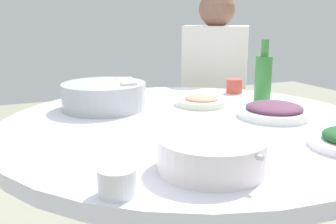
{
  "coord_description": "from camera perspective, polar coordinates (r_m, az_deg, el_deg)",
  "views": [
    {
      "loc": [
        -0.55,
        -1.09,
        1.08
      ],
      "look_at": [
        -0.09,
        -0.03,
        0.79
      ],
      "focal_mm": 40.94,
      "sensor_mm": 36.0,
      "label": 1
    }
  ],
  "objects": [
    {
      "name": "rice_bowl",
      "position": [
        1.44,
        -9.46,
        2.48
      ],
      "size": [
        0.31,
        0.31,
        0.11
      ],
      "color": "#B2B5BA",
      "rests_on": "round_dining_table"
    },
    {
      "name": "tea_cup_near",
      "position": [
        0.75,
        -7.58,
        -10.21
      ],
      "size": [
        0.08,
        0.08,
        0.05
      ],
      "primitive_type": "cylinder",
      "color": "white",
      "rests_on": "round_dining_table"
    },
    {
      "name": "stool_for_diner_left",
      "position": [
        2.27,
        6.59,
        -8.08
      ],
      "size": [
        0.34,
        0.34,
        0.45
      ],
      "primitive_type": "cylinder",
      "color": "brown",
      "rests_on": "ground"
    },
    {
      "name": "diner_left",
      "position": [
        2.13,
        7.0,
        5.58
      ],
      "size": [
        0.46,
        0.46,
        0.76
      ],
      "color": "#2D333D",
      "rests_on": "stool_for_diner_left"
    },
    {
      "name": "dish_eggplant",
      "position": [
        1.35,
        15.52,
        0.2
      ],
      "size": [
        0.24,
        0.24,
        0.05
      ],
      "color": "white",
      "rests_on": "round_dining_table"
    },
    {
      "name": "tea_cup_far",
      "position": [
        1.74,
        9.83,
        3.84
      ],
      "size": [
        0.07,
        0.07,
        0.06
      ],
      "primitive_type": "cylinder",
      "color": "#D0493C",
      "rests_on": "round_dining_table"
    },
    {
      "name": "round_dining_table",
      "position": [
        1.29,
        3.08,
        -5.04
      ],
      "size": [
        1.24,
        1.24,
        0.74
      ],
      "color": "#99999E",
      "rests_on": "ground"
    },
    {
      "name": "dish_shrimp",
      "position": [
        1.49,
        4.99,
        1.65
      ],
      "size": [
        0.2,
        0.2,
        0.04
      ],
      "color": "silver",
      "rests_on": "round_dining_table"
    },
    {
      "name": "green_bottle",
      "position": [
        1.55,
        13.98,
        4.97
      ],
      "size": [
        0.07,
        0.07,
        0.25
      ],
      "color": "#3A893D",
      "rests_on": "round_dining_table"
    },
    {
      "name": "soup_bowl",
      "position": [
        0.86,
        6.53,
        -6.25
      ],
      "size": [
        0.25,
        0.26,
        0.07
      ],
      "color": "white",
      "rests_on": "round_dining_table"
    }
  ]
}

